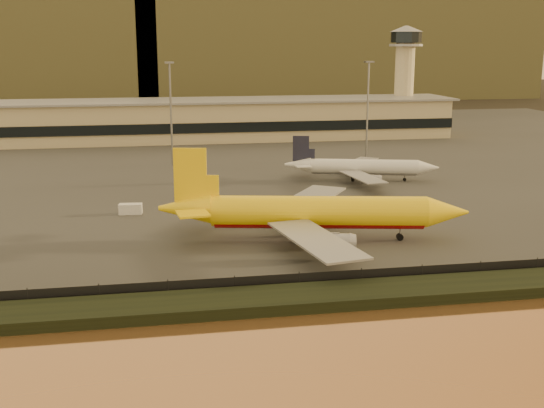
# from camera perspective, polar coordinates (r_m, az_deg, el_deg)

# --- Properties ---
(ground) EXTENTS (900.00, 900.00, 0.00)m
(ground) POSITION_cam_1_polar(r_m,az_deg,el_deg) (96.69, -0.56, -4.75)
(ground) COLOR black
(ground) RESTS_ON ground
(embankment) EXTENTS (320.00, 7.00, 1.40)m
(embankment) POSITION_cam_1_polar(r_m,az_deg,el_deg) (80.71, 1.50, -7.95)
(embankment) COLOR black
(embankment) RESTS_ON ground
(tarmac) EXTENTS (320.00, 220.00, 0.20)m
(tarmac) POSITION_cam_1_polar(r_m,az_deg,el_deg) (188.65, -5.43, 4.13)
(tarmac) COLOR #2D2D2D
(tarmac) RESTS_ON ground
(perimeter_fence) EXTENTS (300.00, 0.05, 2.20)m
(perimeter_fence) POSITION_cam_1_polar(r_m,az_deg,el_deg) (84.17, 0.94, -6.60)
(perimeter_fence) COLOR black
(perimeter_fence) RESTS_ON tarmac
(terminal_building) EXTENTS (202.00, 25.00, 12.60)m
(terminal_building) POSITION_cam_1_polar(r_m,az_deg,el_deg) (217.48, -10.01, 6.83)
(terminal_building) COLOR tan
(terminal_building) RESTS_ON tarmac
(control_tower) EXTENTS (11.20, 11.20, 35.50)m
(control_tower) POSITION_cam_1_polar(r_m,az_deg,el_deg) (237.67, 11.04, 11.05)
(control_tower) COLOR tan
(control_tower) RESTS_ON tarmac
(apron_light_masts) EXTENTS (152.20, 12.20, 25.40)m
(apron_light_masts) POSITION_cam_1_polar(r_m,az_deg,el_deg) (169.00, 0.17, 8.45)
(apron_light_masts) COLOR slate
(apron_light_masts) RESTS_ON tarmac
(distant_hills) EXTENTS (470.00, 160.00, 70.00)m
(distant_hills) POSITION_cam_1_polar(r_m,az_deg,el_deg) (430.67, -11.24, 13.23)
(distant_hills) COLOR brown
(distant_hills) RESTS_ON ground
(dhl_cargo_jet) EXTENTS (47.70, 46.01, 14.31)m
(dhl_cargo_jet) POSITION_cam_1_polar(r_m,az_deg,el_deg) (105.16, 3.46, -0.75)
(dhl_cargo_jet) COLOR yellow
(dhl_cargo_jet) RESTS_ON tarmac
(white_narrowbody_jet) EXTENTS (33.73, 32.23, 9.82)m
(white_narrowbody_jet) POSITION_cam_1_polar(r_m,az_deg,el_deg) (152.62, 7.48, 3.06)
(white_narrowbody_jet) COLOR silver
(white_narrowbody_jet) RESTS_ON tarmac
(gse_vehicle_yellow) EXTENTS (4.43, 2.68, 1.86)m
(gse_vehicle_yellow) POSITION_cam_1_polar(r_m,az_deg,el_deg) (124.02, -0.31, -0.14)
(gse_vehicle_yellow) COLOR yellow
(gse_vehicle_yellow) RESTS_ON tarmac
(gse_vehicle_white) EXTENTS (4.22, 2.19, 1.83)m
(gse_vehicle_white) POSITION_cam_1_polar(r_m,az_deg,el_deg) (124.32, -11.75, -0.40)
(gse_vehicle_white) COLOR silver
(gse_vehicle_white) RESTS_ON tarmac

